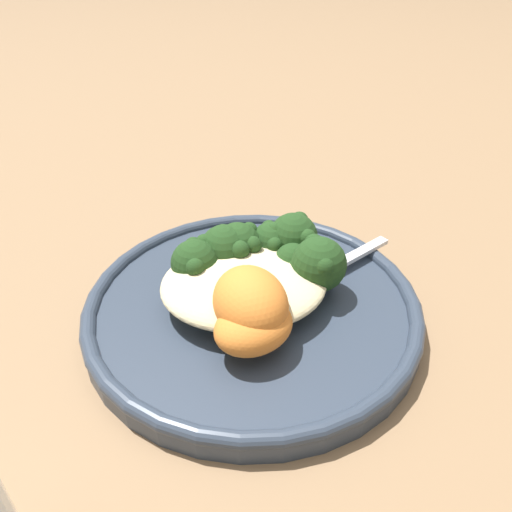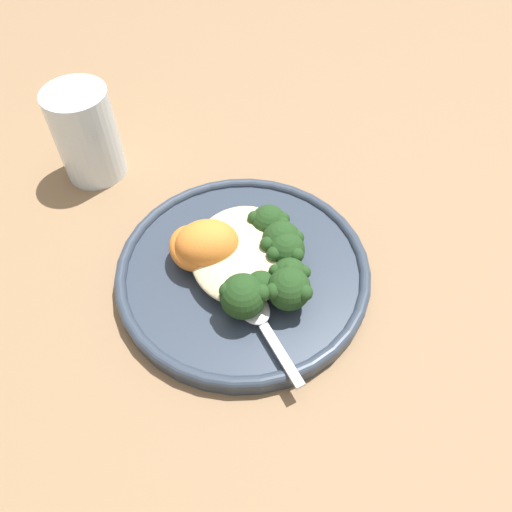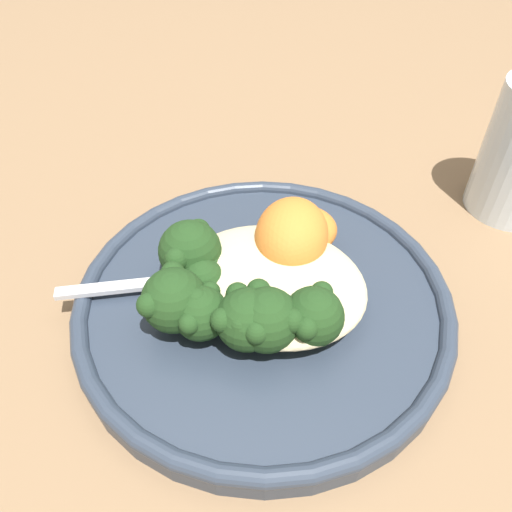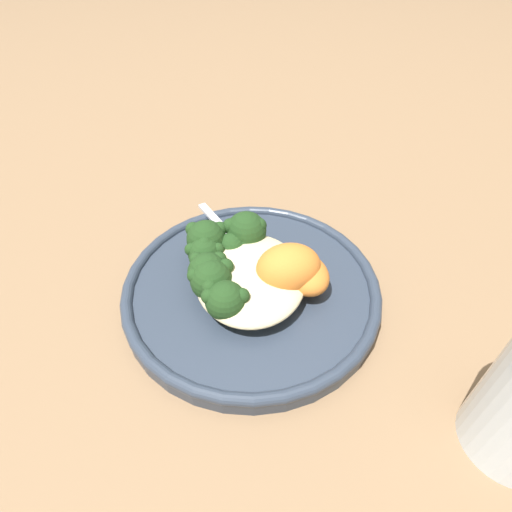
{
  "view_description": "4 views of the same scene",
  "coord_description": "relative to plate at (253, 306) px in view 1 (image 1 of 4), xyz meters",
  "views": [
    {
      "loc": [
        -0.03,
        -0.29,
        0.27
      ],
      "look_at": [
        0.01,
        0.02,
        0.05
      ],
      "focal_mm": 35.0,
      "sensor_mm": 36.0,
      "label": 1
    },
    {
      "loc": [
        0.31,
        0.04,
        0.43
      ],
      "look_at": [
        0.02,
        0.02,
        0.05
      ],
      "focal_mm": 35.0,
      "sensor_mm": 36.0,
      "label": 2
    },
    {
      "loc": [
        -0.08,
        0.22,
        0.28
      ],
      "look_at": [
        0.01,
        0.01,
        0.05
      ],
      "focal_mm": 35.0,
      "sensor_mm": 36.0,
      "label": 3
    },
    {
      "loc": [
        -0.27,
        0.01,
        0.32
      ],
      "look_at": [
        0.02,
        0.0,
        0.04
      ],
      "focal_mm": 28.0,
      "sensor_mm": 36.0,
      "label": 4
    }
  ],
  "objects": [
    {
      "name": "ground_plane",
      "position": [
        -0.01,
        -0.01,
        -0.01
      ],
      "size": [
        4.0,
        4.0,
        0.0
      ],
      "primitive_type": "plane",
      "color": "#846647"
    },
    {
      "name": "sweet_potato_chunk_1",
      "position": [
        -0.01,
        -0.04,
        0.03
      ],
      "size": [
        0.06,
        0.07,
        0.05
      ],
      "primitive_type": "ellipsoid",
      "rotation": [
        0.0,
        0.0,
        1.79
      ],
      "color": "orange",
      "rests_on": "plate"
    },
    {
      "name": "broccoli_stalk_1",
      "position": [
        0.03,
        0.01,
        0.02
      ],
      "size": [
        0.07,
        0.07,
        0.03
      ],
      "rotation": [
        0.0,
        0.0,
        0.71
      ],
      "color": "#ADC675",
      "rests_on": "plate"
    },
    {
      "name": "broccoli_stalk_0",
      "position": [
        0.04,
        0.0,
        0.03
      ],
      "size": [
        0.1,
        0.06,
        0.04
      ],
      "rotation": [
        0.0,
        0.0,
        0.3
      ],
      "color": "#ADC675",
      "rests_on": "plate"
    },
    {
      "name": "broccoli_stalk_2",
      "position": [
        0.03,
        0.04,
        0.03
      ],
      "size": [
        0.08,
        0.1,
        0.04
      ],
      "rotation": [
        0.0,
        0.0,
        0.93
      ],
      "color": "#ADC675",
      "rests_on": "plate"
    },
    {
      "name": "sweet_potato_chunk_0",
      "position": [
        -0.01,
        -0.05,
        0.03
      ],
      "size": [
        0.07,
        0.07,
        0.03
      ],
      "primitive_type": "ellipsoid",
      "rotation": [
        0.0,
        0.0,
        3.6
      ],
      "color": "orange",
      "rests_on": "plate"
    },
    {
      "name": "plate",
      "position": [
        0.0,
        0.0,
        0.0
      ],
      "size": [
        0.26,
        0.26,
        0.02
      ],
      "color": "#2D3847",
      "rests_on": "ground_plane"
    },
    {
      "name": "broccoli_stalk_5",
      "position": [
        -0.02,
        0.03,
        0.03
      ],
      "size": [
        0.05,
        0.09,
        0.04
      ],
      "rotation": [
        0.0,
        0.0,
        1.85
      ],
      "color": "#ADC675",
      "rests_on": "plate"
    },
    {
      "name": "broccoli_stalk_4",
      "position": [
        -0.01,
        0.04,
        0.03
      ],
      "size": [
        0.04,
        0.08,
        0.04
      ],
      "rotation": [
        0.0,
        0.0,
        1.63
      ],
      "color": "#ADC675",
      "rests_on": "plate"
    },
    {
      "name": "quinoa_mound",
      "position": [
        -0.0,
        0.0,
        0.02
      ],
      "size": [
        0.13,
        0.11,
        0.02
      ],
      "primitive_type": "ellipsoid",
      "color": "beige",
      "rests_on": "plate"
    },
    {
      "name": "broccoli_stalk_6",
      "position": [
        -0.03,
        0.02,
        0.03
      ],
      "size": [
        0.08,
        0.08,
        0.04
      ],
      "rotation": [
        0.0,
        0.0,
        2.39
      ],
      "color": "#ADC675",
      "rests_on": "plate"
    },
    {
      "name": "broccoli_stalk_3",
      "position": [
        0.02,
        0.03,
        0.03
      ],
      "size": [
        0.06,
        0.09,
        0.03
      ],
      "rotation": [
        0.0,
        0.0,
        1.17
      ],
      "color": "#ADC675",
      "rests_on": "plate"
    },
    {
      "name": "spoon",
      "position": [
        0.06,
        0.02,
        0.01
      ],
      "size": [
        0.1,
        0.07,
        0.01
      ],
      "rotation": [
        0.0,
        0.0,
        0.54
      ],
      "color": "silver",
      "rests_on": "plate"
    }
  ]
}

